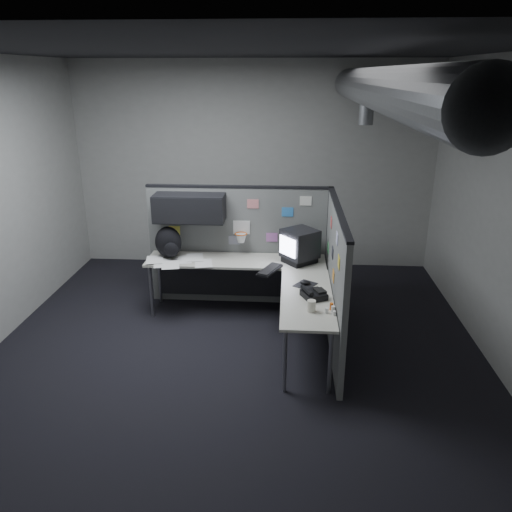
# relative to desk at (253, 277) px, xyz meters

# --- Properties ---
(room) EXTENTS (5.62, 5.62, 3.22)m
(room) POSITION_rel_desk_xyz_m (0.41, -0.70, 1.48)
(room) COLOR black
(room) RESTS_ON ground
(partition_back) EXTENTS (2.44, 0.42, 1.63)m
(partition_back) POSITION_rel_desk_xyz_m (-0.40, 0.53, 0.38)
(partition_back) COLOR #60625F
(partition_back) RESTS_ON ground
(partition_right) EXTENTS (0.07, 2.23, 1.63)m
(partition_right) POSITION_rel_desk_xyz_m (0.95, -0.49, 0.21)
(partition_right) COLOR #60625F
(partition_right) RESTS_ON ground
(desk) EXTENTS (2.31, 2.11, 0.73)m
(desk) POSITION_rel_desk_xyz_m (0.00, 0.00, 0.00)
(desk) COLOR beige
(desk) RESTS_ON ground
(monitor) EXTENTS (0.53, 0.53, 0.43)m
(monitor) POSITION_rel_desk_xyz_m (0.57, 0.24, 0.34)
(monitor) COLOR black
(monitor) RESTS_ON desk
(keyboard) EXTENTS (0.32, 0.47, 0.04)m
(keyboard) POSITION_rel_desk_xyz_m (0.20, -0.09, 0.14)
(keyboard) COLOR black
(keyboard) RESTS_ON desk
(mouse) EXTENTS (0.30, 0.31, 0.05)m
(mouse) POSITION_rel_desk_xyz_m (0.63, -0.48, 0.14)
(mouse) COLOR black
(mouse) RESTS_ON desk
(phone) EXTENTS (0.30, 0.31, 0.12)m
(phone) POSITION_rel_desk_xyz_m (0.70, -0.82, 0.16)
(phone) COLOR black
(phone) RESTS_ON desk
(bottles) EXTENTS (0.12, 0.17, 0.07)m
(bottles) POSITION_rel_desk_xyz_m (0.87, -1.15, 0.15)
(bottles) COLOR silver
(bottles) RESTS_ON desk
(cup) EXTENTS (0.09, 0.09, 0.12)m
(cup) POSITION_rel_desk_xyz_m (0.67, -1.15, 0.18)
(cup) COLOR beige
(cup) RESTS_ON desk
(papers) EXTENTS (0.91, 0.63, 0.02)m
(papers) POSITION_rel_desk_xyz_m (-0.97, 0.15, 0.13)
(papers) COLOR white
(papers) RESTS_ON desk
(backpack) EXTENTS (0.37, 0.33, 0.42)m
(backpack) POSITION_rel_desk_xyz_m (-1.12, 0.30, 0.32)
(backpack) COLOR black
(backpack) RESTS_ON desk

